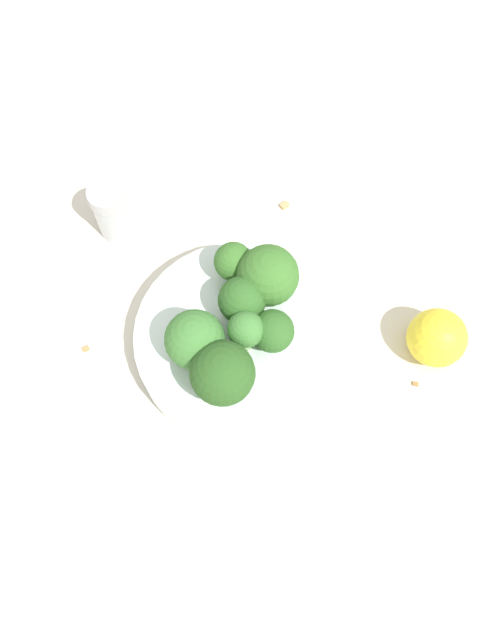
{
  "coord_description": "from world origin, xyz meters",
  "views": [
    {
      "loc": [
        -0.2,
        0.09,
        0.57
      ],
      "look_at": [
        0.0,
        0.0,
        0.06
      ],
      "focal_mm": 35.0,
      "sensor_mm": 36.0,
      "label": 1
    }
  ],
  "objects": [
    {
      "name": "almond_crumb_0",
      "position": [
        0.13,
        -0.11,
        0.0
      ],
      "size": [
        0.01,
        0.01,
        0.01
      ],
      "primitive_type": "cube",
      "rotation": [
        0.0,
        0.0,
        4.94
      ],
      "color": "tan",
      "rests_on": "ground_plane"
    },
    {
      "name": "almond_crumb_2",
      "position": [
        0.06,
        0.14,
        0.0
      ],
      "size": [
        0.0,
        0.01,
        0.01
      ],
      "primitive_type": "cube",
      "rotation": [
        0.0,
        0.0,
        1.64
      ],
      "color": "#AD7F4C",
      "rests_on": "ground_plane"
    },
    {
      "name": "pepper_shaker",
      "position": [
        0.18,
        0.06,
        0.03
      ],
      "size": [
        0.04,
        0.04,
        0.07
      ],
      "color": "#B2B7BC",
      "rests_on": "ground_plane"
    },
    {
      "name": "broccoli_floret_5",
      "position": [
        0.06,
        -0.02,
        0.06
      ],
      "size": [
        0.04,
        0.04,
        0.05
      ],
      "color": "#8EB770",
      "rests_on": "bowl"
    },
    {
      "name": "broccoli_floret_1",
      "position": [
        0.03,
        -0.04,
        0.06
      ],
      "size": [
        0.06,
        0.06,
        0.06
      ],
      "color": "#84AD66",
      "rests_on": "bowl"
    },
    {
      "name": "broccoli_floret_2",
      "position": [
        -0.04,
        0.03,
        0.07
      ],
      "size": [
        0.06,
        0.06,
        0.06
      ],
      "color": "#7A9E5B",
      "rests_on": "bowl"
    },
    {
      "name": "lemon_wedge",
      "position": [
        -0.08,
        -0.17,
        0.03
      ],
      "size": [
        0.06,
        0.06,
        0.06
      ],
      "primitive_type": "sphere",
      "color": "yellow",
      "rests_on": "ground_plane"
    },
    {
      "name": "bowl",
      "position": [
        0.0,
        0.0,
        0.02
      ],
      "size": [
        0.2,
        0.2,
        0.03
      ],
      "primitive_type": "cylinder",
      "color": "silver",
      "rests_on": "ground_plane"
    },
    {
      "name": "broccoli_floret_3",
      "position": [
        0.0,
        0.04,
        0.06
      ],
      "size": [
        0.05,
        0.05,
        0.06
      ],
      "color": "#84AD66",
      "rests_on": "bowl"
    },
    {
      "name": "ground_plane",
      "position": [
        0.0,
        0.0,
        0.0
      ],
      "size": [
        3.0,
        3.0,
        0.0
      ],
      "primitive_type": "plane",
      "color": "beige"
    },
    {
      "name": "broccoli_floret_6",
      "position": [
        -0.01,
        0.0,
        0.06
      ],
      "size": [
        0.03,
        0.03,
        0.05
      ],
      "color": "#8EB770",
      "rests_on": "bowl"
    },
    {
      "name": "broccoli_floret_4",
      "position": [
        -0.02,
        -0.02,
        0.06
      ],
      "size": [
        0.04,
        0.04,
        0.05
      ],
      "color": "#8EB770",
      "rests_on": "bowl"
    },
    {
      "name": "broccoli_floret_0",
      "position": [
        0.02,
        -0.01,
        0.06
      ],
      "size": [
        0.04,
        0.04,
        0.05
      ],
      "color": "#84AD66",
      "rests_on": "bowl"
    },
    {
      "name": "almond_crumb_1",
      "position": [
        -0.1,
        -0.14,
        0.0
      ],
      "size": [
        0.01,
        0.01,
        0.01
      ],
      "primitive_type": "cube",
      "rotation": [
        0.0,
        0.0,
        0.97
      ],
      "color": "olive",
      "rests_on": "ground_plane"
    }
  ]
}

